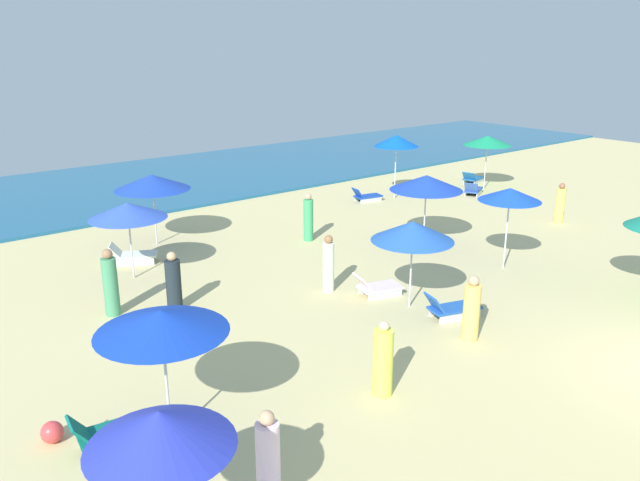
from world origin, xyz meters
TOP-DOWN VIEW (x-y plane):
  - ocean at (0.00, 24.37)m, footprint 60.00×11.26m
  - umbrella_0 at (2.54, 6.45)m, footprint 1.85×1.85m
  - umbrella_1 at (-4.66, 15.35)m, footprint 2.50×2.50m
  - umbrella_3 at (10.87, 13.55)m, footprint 2.18×2.18m
  - lounge_chair_3_0 at (11.35, 14.59)m, footprint 1.33×0.89m
  - lounge_chair_3_1 at (9.49, 13.09)m, footprint 1.48×1.14m
  - umbrella_4 at (-10.68, 1.99)m, footprint 1.83×1.83m
  - umbrella_5 at (-6.60, 12.76)m, footprint 2.21×2.21m
  - lounge_chair_5_0 at (-6.10, 13.99)m, footprint 1.54×1.25m
  - umbrella_6 at (6.31, 14.87)m, footprint 1.92×1.92m
  - lounge_chair_6_0 at (4.96, 15.24)m, footprint 1.36×0.80m
  - umbrella_7 at (2.39, 9.58)m, footprint 2.43×2.43m
  - umbrella_8 at (-9.29, 4.86)m, footprint 2.25×2.25m
  - lounge_chair_8_0 at (-10.21, 5.30)m, footprint 1.42×0.76m
  - lounge_chair_8_1 at (-10.06, 3.76)m, footprint 1.44×1.08m
  - umbrella_9 at (-1.80, 6.24)m, footprint 2.12×2.12m
  - lounge_chair_9_0 at (-1.96, 7.33)m, footprint 1.41×0.98m
  - lounge_chair_9_1 at (-1.50, 5.10)m, footprint 1.54×0.97m
  - beachgoer_0 at (-5.38, 3.58)m, footprint 0.51×0.51m
  - beachgoer_1 at (-8.06, 10.61)m, footprint 0.51×0.51m
  - beachgoer_2 at (-2.79, 8.39)m, footprint 0.44×0.44m
  - beachgoer_3 at (8.41, 8.20)m, footprint 0.42×0.42m
  - beachgoer_4 at (-8.80, 2.53)m, footprint 0.51×0.51m
  - beachgoer_5 at (-6.69, 9.91)m, footprint 0.43×0.43m
  - beachgoer_6 at (-2.11, 4.03)m, footprint 0.55×0.55m
  - beachgoer_7 at (-0.37, 12.41)m, footprint 0.44×0.44m
  - beach_ball_0 at (-10.95, 6.04)m, footprint 0.39×0.39m

SIDE VIEW (x-z plane):
  - ocean at x=0.00m, z-range 0.00..0.12m
  - beach_ball_0 at x=-10.95m, z-range 0.00..0.39m
  - lounge_chair_6_0 at x=4.96m, z-range -0.09..0.53m
  - lounge_chair_3_1 at x=9.49m, z-range -0.10..0.55m
  - lounge_chair_9_0 at x=-1.96m, z-range -0.08..0.57m
  - lounge_chair_3_0 at x=11.35m, z-range -0.07..0.56m
  - lounge_chair_9_1 at x=-1.50m, z-range -0.10..0.60m
  - lounge_chair_8_1 at x=-10.06m, z-range -0.09..0.59m
  - lounge_chair_5_0 at x=-6.10m, z-range -0.06..0.59m
  - lounge_chair_8_0 at x=-10.21m, z-range -0.07..0.61m
  - beachgoer_4 at x=-8.80m, z-range -0.06..1.45m
  - beachgoer_3 at x=8.41m, z-range -0.05..1.49m
  - beachgoer_0 at x=-5.38m, z-range -0.07..1.51m
  - beachgoer_5 at x=-6.69m, z-range -0.07..1.51m
  - beachgoer_6 at x=-2.11m, z-range -0.06..1.53m
  - beachgoer_2 at x=-2.79m, z-range -0.04..1.58m
  - beachgoer_7 at x=-0.37m, z-range -0.05..1.62m
  - beachgoer_1 at x=-8.06m, z-range -0.06..1.70m
  - umbrella_5 at x=-6.60m, z-range 0.91..3.18m
  - umbrella_9 at x=-1.80m, z-range 0.90..3.22m
  - umbrella_7 at x=2.39m, z-range 0.95..3.35m
  - umbrella_1 at x=-4.66m, z-range 0.95..3.36m
  - umbrella_3 at x=10.87m, z-range 1.01..3.48m
  - umbrella_8 at x=-9.29m, z-range 1.02..3.47m
  - umbrella_4 at x=-10.68m, z-range 1.03..3.56m
  - umbrella_0 at x=2.54m, z-range 1.06..3.57m
  - umbrella_6 at x=6.31m, z-range 1.14..3.91m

